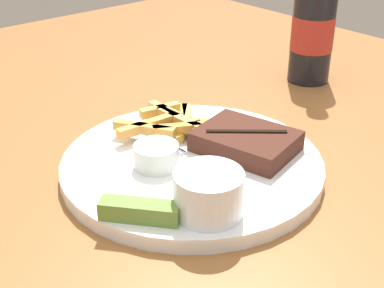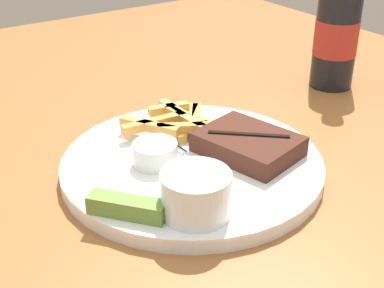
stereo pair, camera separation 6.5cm
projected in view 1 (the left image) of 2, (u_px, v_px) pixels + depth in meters
name	position (u px, v px, depth m)	size (l,w,h in m)	color
dining_table	(192.00, 213.00, 0.70)	(1.53, 1.34, 0.77)	#935B2D
dinner_plate	(192.00, 165.00, 0.66)	(0.32, 0.32, 0.02)	white
steak_portion	(246.00, 141.00, 0.67)	(0.14, 0.12, 0.03)	#472319
fries_pile	(171.00, 124.00, 0.72)	(0.11, 0.14, 0.02)	#E9A04D
coleslaw_cup	(208.00, 191.00, 0.54)	(0.07, 0.07, 0.05)	white
dipping_sauce_cup	(156.00, 154.00, 0.63)	(0.05, 0.05, 0.03)	silver
pickle_spear	(140.00, 211.00, 0.54)	(0.08, 0.07, 0.02)	olive
fork_utensil	(148.00, 134.00, 0.71)	(0.13, 0.02, 0.00)	#B7B7BC
beer_bottle	(313.00, 31.00, 0.90)	(0.07, 0.07, 0.25)	black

